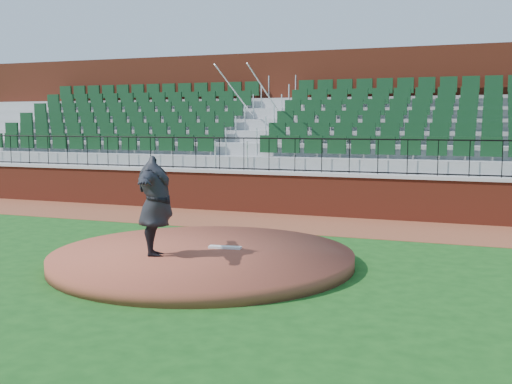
% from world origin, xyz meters
% --- Properties ---
extents(ground, '(90.00, 90.00, 0.00)m').
position_xyz_m(ground, '(0.00, 0.00, 0.00)').
color(ground, '#144614').
rests_on(ground, ground).
extents(warning_track, '(34.00, 3.20, 0.01)m').
position_xyz_m(warning_track, '(0.00, 5.40, 0.01)').
color(warning_track, brown).
rests_on(warning_track, ground).
extents(field_wall, '(34.00, 0.35, 1.20)m').
position_xyz_m(field_wall, '(0.00, 7.00, 0.60)').
color(field_wall, maroon).
rests_on(field_wall, ground).
extents(wall_cap, '(34.00, 0.45, 0.10)m').
position_xyz_m(wall_cap, '(0.00, 7.00, 1.25)').
color(wall_cap, '#B7B7B7').
rests_on(wall_cap, field_wall).
extents(wall_railing, '(34.00, 0.05, 1.00)m').
position_xyz_m(wall_railing, '(0.00, 7.00, 1.80)').
color(wall_railing, black).
rests_on(wall_railing, wall_cap).
extents(seating_stands, '(34.00, 5.10, 4.60)m').
position_xyz_m(seating_stands, '(0.00, 9.72, 2.30)').
color(seating_stands, gray).
rests_on(seating_stands, ground).
extents(concourse_wall, '(34.00, 0.50, 5.50)m').
position_xyz_m(concourse_wall, '(0.00, 12.52, 2.75)').
color(concourse_wall, maroon).
rests_on(concourse_wall, ground).
extents(pitchers_mound, '(5.95, 5.95, 0.25)m').
position_xyz_m(pitchers_mound, '(-0.57, 0.03, 0.12)').
color(pitchers_mound, brown).
rests_on(pitchers_mound, ground).
extents(pitching_rubber, '(0.68, 0.26, 0.04)m').
position_xyz_m(pitching_rubber, '(-0.28, 0.47, 0.27)').
color(pitching_rubber, white).
rests_on(pitching_rubber, pitchers_mound).
extents(pitcher, '(1.55, 2.41, 1.92)m').
position_xyz_m(pitcher, '(-1.24, -0.61, 1.21)').
color(pitcher, black).
rests_on(pitcher, pitchers_mound).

